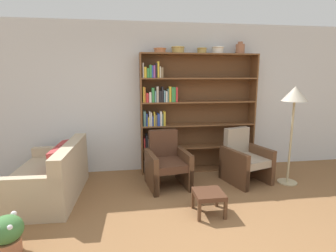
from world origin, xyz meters
name	(u,v)px	position (x,y,z in m)	size (l,w,h in m)	color
ground_plane	(214,245)	(0.00, 0.00, 0.00)	(24.00, 24.00, 0.00)	brown
wall_back	(175,98)	(0.00, 2.48, 1.38)	(12.00, 0.06, 2.75)	silver
bookshelf	(187,114)	(0.20, 2.31, 1.10)	(2.16, 0.30, 2.19)	brown
bowl_olive	(160,50)	(-0.31, 2.29, 2.24)	(0.22, 0.22, 0.08)	#C67547
bowl_slate	(178,50)	(0.01, 2.29, 2.26)	(0.24, 0.24, 0.11)	tan
bowl_brass	(202,50)	(0.45, 2.29, 2.25)	(0.18, 0.18, 0.10)	tan
bowl_stoneware	(218,50)	(0.75, 2.29, 2.26)	(0.22, 0.22, 0.12)	silver
vase_tall	(240,49)	(1.17, 2.29, 2.29)	(0.16, 0.16, 0.22)	#A36647
couch	(51,179)	(-2.06, 1.46, 0.29)	(0.96, 1.54, 0.81)	tan
armchair_leather	(167,163)	(-0.28, 1.64, 0.39)	(0.74, 0.77, 0.90)	brown
armchair_cushioned	(244,159)	(1.07, 1.64, 0.39)	(0.82, 0.84, 0.90)	brown
floor_lamp	(295,100)	(1.78, 1.44, 1.42)	(0.41, 0.41, 1.64)	tan
footstool	(209,196)	(0.14, 0.66, 0.25)	(0.38, 0.38, 0.30)	brown
potted_plant	(7,233)	(-2.14, 0.18, 0.23)	(0.33, 0.33, 0.41)	#B7704C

